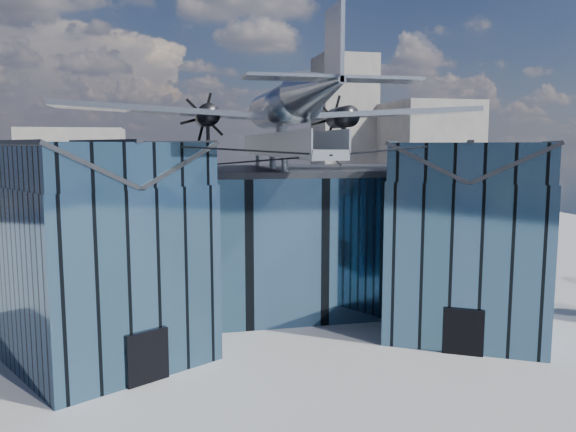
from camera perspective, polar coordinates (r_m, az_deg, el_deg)
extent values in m
plane|color=gray|center=(34.48, 0.74, -12.37)|extent=(120.00, 120.00, 0.00)
cube|color=#3E617E|center=(41.85, -2.09, -2.16)|extent=(28.00, 14.00, 9.50)
cube|color=#23252A|center=(41.34, -2.13, 4.63)|extent=(28.00, 14.00, 0.40)
cube|color=#3E617E|center=(31.49, -17.82, -5.62)|extent=(11.79, 11.43, 9.50)
cube|color=#3E617E|center=(30.77, -18.24, 5.07)|extent=(11.56, 11.20, 2.20)
cube|color=#23252A|center=(29.91, -22.18, 4.85)|extent=(7.98, 9.23, 2.40)
cube|color=#23252A|center=(31.76, -14.53, 5.26)|extent=(7.98, 9.23, 2.40)
cube|color=#23252A|center=(30.75, -18.32, 7.21)|extent=(4.30, 7.10, 0.18)
cube|color=black|center=(28.99, -14.08, -13.73)|extent=(2.03, 1.32, 2.60)
cube|color=black|center=(33.56, -10.82, -4.62)|extent=(0.34, 0.34, 9.50)
cube|color=#3E617E|center=(36.16, 17.59, -3.98)|extent=(11.79, 11.43, 9.50)
cube|color=#3E617E|center=(35.53, 17.95, 5.32)|extent=(11.56, 11.20, 2.20)
cube|color=#23252A|center=(35.58, 14.31, 5.45)|extent=(7.98, 9.23, 2.40)
cube|color=#23252A|center=(35.62, 21.58, 5.17)|extent=(7.98, 9.23, 2.40)
cube|color=#23252A|center=(35.52, 18.02, 7.17)|extent=(4.30, 7.10, 0.18)
cube|color=black|center=(33.09, 17.37, -11.18)|extent=(2.03, 1.32, 2.60)
cube|color=black|center=(36.40, 10.48, -3.69)|extent=(0.34, 0.34, 9.50)
cube|color=#8F949B|center=(35.91, -0.53, 6.48)|extent=(1.80, 21.00, 0.50)
cube|color=#8F949B|center=(35.73, -1.95, 7.52)|extent=(0.08, 21.00, 1.10)
cube|color=#8F949B|center=(36.10, 0.88, 7.52)|extent=(0.08, 21.00, 1.10)
cylinder|color=#8F949B|center=(45.25, -3.06, 5.76)|extent=(0.44, 0.44, 1.35)
cylinder|color=#8F949B|center=(39.35, -1.60, 5.56)|extent=(0.44, 0.44, 1.35)
cylinder|color=#8F949B|center=(35.43, -0.35, 5.38)|extent=(0.44, 0.44, 1.35)
cylinder|color=#8F949B|center=(36.40, -0.69, 7.99)|extent=(0.70, 0.70, 1.40)
cylinder|color=black|center=(27.70, -7.97, 6.82)|extent=(10.55, 6.08, 0.69)
cylinder|color=black|center=(30.42, 12.30, 6.76)|extent=(10.55, 6.08, 0.69)
cylinder|color=black|center=(33.43, -4.86, 5.46)|extent=(6.09, 17.04, 1.19)
cylinder|color=black|center=(34.75, 5.04, 5.52)|extent=(6.09, 17.04, 1.19)
cylinder|color=#9A9FA6|center=(36.47, -0.70, 11.05)|extent=(2.50, 11.00, 2.50)
sphere|color=#9A9FA6|center=(41.86, -2.28, 10.55)|extent=(2.50, 2.50, 2.50)
cube|color=black|center=(40.93, -2.03, 11.59)|extent=(1.60, 1.40, 0.50)
cone|color=#9A9FA6|center=(27.79, 3.24, 12.87)|extent=(2.50, 7.00, 2.50)
cube|color=#9A9FA6|center=(25.81, 4.72, 16.88)|extent=(0.18, 2.40, 3.40)
cube|color=#9A9FA6|center=(25.71, 4.62, 13.77)|extent=(8.00, 1.80, 0.14)
cube|color=#9A9FA6|center=(36.67, -11.98, 10.41)|extent=(14.00, 3.20, 1.08)
cylinder|color=black|center=(37.37, -8.24, 10.04)|extent=(1.44, 3.20, 1.44)
cone|color=black|center=(39.16, -8.45, 9.90)|extent=(0.70, 0.70, 0.70)
cube|color=black|center=(39.31, -8.47, 9.89)|extent=(1.05, 0.06, 3.33)
cube|color=black|center=(39.31, -8.47, 9.89)|extent=(2.53, 0.06, 2.53)
cube|color=black|center=(39.31, -8.47, 9.89)|extent=(3.33, 0.06, 1.05)
cylinder|color=black|center=(36.73, -8.13, 8.18)|extent=(0.24, 0.24, 1.75)
cube|color=#9A9FA6|center=(39.44, 9.16, 10.23)|extent=(14.00, 3.20, 1.08)
cylinder|color=black|center=(39.18, 5.51, 9.95)|extent=(1.44, 3.20, 1.44)
cone|color=black|center=(40.89, 4.71, 9.84)|extent=(0.70, 0.70, 0.70)
cube|color=black|center=(41.03, 4.65, 9.83)|extent=(1.05, 0.06, 3.33)
cube|color=black|center=(41.03, 4.65, 9.83)|extent=(2.53, 0.06, 2.53)
cube|color=black|center=(41.03, 4.65, 9.83)|extent=(3.33, 0.06, 1.05)
cylinder|color=black|center=(38.57, 5.76, 8.17)|extent=(0.24, 0.24, 1.75)
cube|color=gray|center=(88.91, 13.84, 5.34)|extent=(12.00, 14.00, 18.00)
cube|color=gray|center=(87.62, -20.83, 3.75)|extent=(14.00, 10.00, 14.00)
cube|color=gray|center=(94.36, 5.67, 8.04)|extent=(9.00, 9.00, 26.00)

